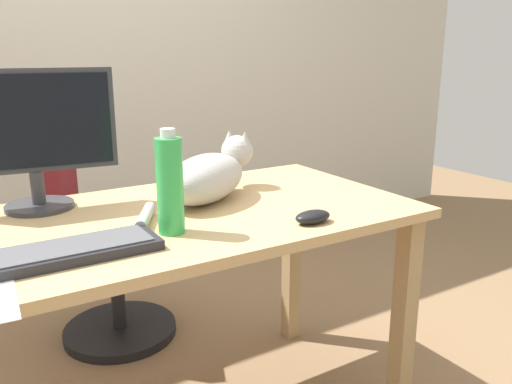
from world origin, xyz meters
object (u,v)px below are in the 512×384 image
object	(u,v)px
monitor	(32,134)
water_bottle	(170,185)
office_chair	(102,254)
computer_mouse	(313,217)
cat	(209,175)
keyboard	(63,252)

from	to	relation	value
monitor	water_bottle	xyz separation A→B (m)	(0.25, -0.41, -0.10)
office_chair	monitor	size ratio (longest dim) A/B	1.87
computer_mouse	cat	bearing A→B (deg)	110.72
keyboard	water_bottle	world-z (taller)	water_bottle
monitor	cat	world-z (taller)	monitor
keyboard	computer_mouse	world-z (taller)	computer_mouse
monitor	keyboard	world-z (taller)	monitor
keyboard	cat	size ratio (longest dim) A/B	0.83
monitor	computer_mouse	size ratio (longest dim) A/B	4.36
cat	water_bottle	xyz separation A→B (m)	(-0.23, -0.23, 0.05)
computer_mouse	water_bottle	size ratio (longest dim) A/B	0.40
keyboard	water_bottle	xyz separation A→B (m)	(0.28, 0.03, 0.12)
office_chair	water_bottle	world-z (taller)	water_bottle
monitor	computer_mouse	distance (m)	0.85
keyboard	computer_mouse	bearing A→B (deg)	-8.75
office_chair	keyboard	xyz separation A→B (m)	(-0.32, -0.91, 0.38)
office_chair	computer_mouse	xyz separation A→B (m)	(0.32, -1.01, 0.39)
cat	computer_mouse	size ratio (longest dim) A/B	4.83
computer_mouse	keyboard	bearing A→B (deg)	171.25
monitor	computer_mouse	xyz separation A→B (m)	(0.62, -0.54, -0.21)
office_chair	monitor	bearing A→B (deg)	-122.24
computer_mouse	water_bottle	bearing A→B (deg)	160.09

